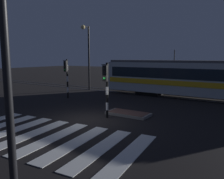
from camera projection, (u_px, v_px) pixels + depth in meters
name	position (u px, v px, depth m)	size (l,w,h in m)	color
ground_plane	(85.00, 120.00, 12.64)	(120.00, 120.00, 0.00)	black
rail_near	(152.00, 96.00, 20.73)	(80.00, 0.12, 0.03)	#59595E
rail_far	(158.00, 93.00, 21.93)	(80.00, 0.12, 0.03)	#59595E
crosswalk_zebra	(42.00, 136.00, 10.15)	(9.58, 5.31, 0.02)	silver
traffic_island	(128.00, 114.00, 13.83)	(2.64, 1.25, 0.18)	slate
traffic_light_median_centre	(106.00, 82.00, 12.83)	(0.36, 0.42, 3.21)	black
traffic_light_corner_far_left	(66.00, 73.00, 19.27)	(0.36, 0.42, 3.35)	black
street_lamp_trackside_left	(87.00, 49.00, 23.67)	(0.44, 1.21, 6.76)	black
tram	(205.00, 79.00, 18.76)	(17.81, 2.58, 4.15)	#B2BCC1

